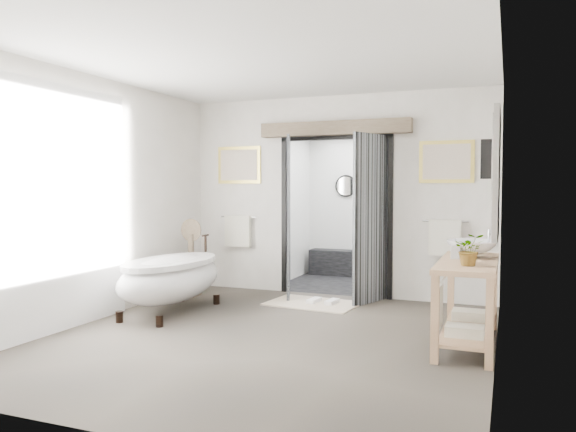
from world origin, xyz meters
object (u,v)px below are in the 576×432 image
object	(u,v)px
clawfoot_tub	(171,277)
vanity	(465,295)
basin	(472,249)
rug	(313,303)

from	to	relation	value
clawfoot_tub	vanity	world-z (taller)	clawfoot_tub
basin	clawfoot_tub	bearing A→B (deg)	-170.77
clawfoot_tub	vanity	bearing A→B (deg)	-2.41
clawfoot_tub	rug	size ratio (longest dim) A/B	1.57
basin	vanity	bearing A→B (deg)	-90.48
basin	rug	bearing A→B (deg)	161.07
vanity	basin	world-z (taller)	basin
vanity	rug	bearing A→B (deg)	147.58
clawfoot_tub	basin	world-z (taller)	basin
clawfoot_tub	rug	distance (m)	1.93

